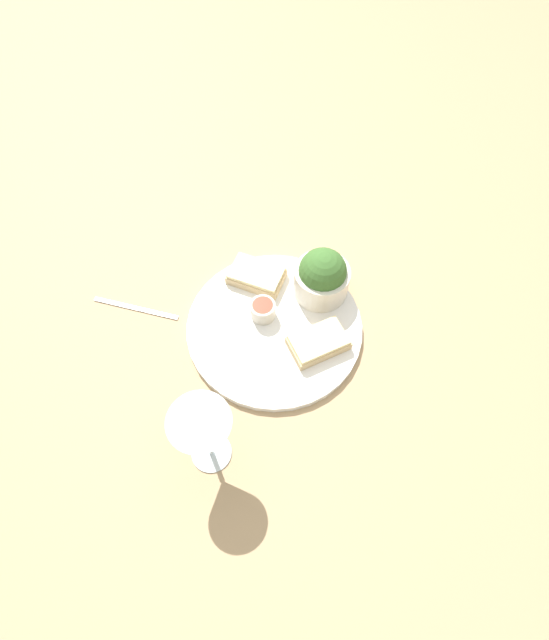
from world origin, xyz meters
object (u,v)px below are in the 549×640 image
object	(u,v)px
cheese_toast_far	(319,342)
fork	(136,308)
wine_glass	(203,432)
sauce_ramekin	(263,309)
cheese_toast_near	(256,275)
salad_bowl	(322,276)

from	to	relation	value
cheese_toast_far	fork	xyz separation A→B (m)	(-0.31, 0.15, -0.02)
wine_glass	fork	xyz separation A→B (m)	(-0.10, 0.29, -0.10)
sauce_ramekin	cheese_toast_near	distance (m)	0.08
sauce_ramekin	cheese_toast_near	xyz separation A→B (m)	(0.00, 0.08, -0.01)
sauce_ramekin	wine_glass	distance (m)	0.27
wine_glass	fork	bearing A→B (deg)	109.58
wine_glass	sauce_ramekin	bearing A→B (deg)	61.27
sauce_ramekin	cheese_toast_far	bearing A→B (deg)	-43.59
cheese_toast_near	wine_glass	world-z (taller)	wine_glass
sauce_ramekin	cheese_toast_near	world-z (taller)	sauce_ramekin
sauce_ramekin	wine_glass	world-z (taller)	wine_glass
cheese_toast_near	wine_glass	bearing A→B (deg)	-112.42
cheese_toast_far	wine_glass	world-z (taller)	wine_glass
fork	cheese_toast_far	bearing A→B (deg)	-24.97
cheese_toast_near	wine_glass	xyz separation A→B (m)	(-0.13, -0.31, 0.08)
sauce_ramekin	cheese_toast_far	xyz separation A→B (m)	(0.08, -0.08, -0.01)
cheese_toast_far	wine_glass	xyz separation A→B (m)	(-0.21, -0.15, 0.08)
salad_bowl	sauce_ramekin	xyz separation A→B (m)	(-0.11, -0.03, -0.03)
cheese_toast_far	wine_glass	distance (m)	0.27
sauce_ramekin	salad_bowl	bearing A→B (deg)	16.08
cheese_toast_far	fork	size ratio (longest dim) A/B	0.74
sauce_ramekin	wine_glass	bearing A→B (deg)	-118.73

